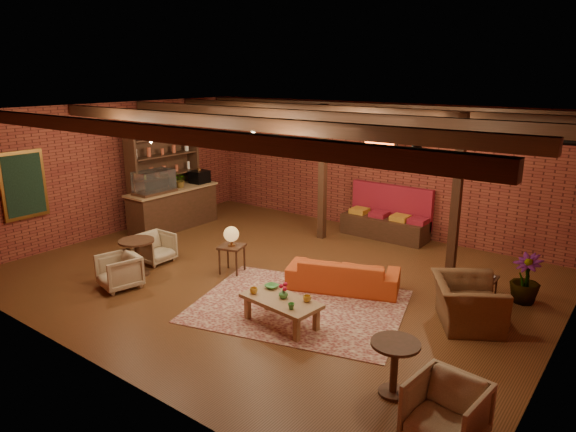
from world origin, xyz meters
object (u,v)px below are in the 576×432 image
Objects in this scene: sofa at (343,274)px; coffee_table at (281,302)px; armchair_a at (155,246)px; armchair_right at (468,295)px; round_table_right at (395,360)px; armchair_b at (119,270)px; plant_tall at (532,229)px; armchair_far at (446,409)px; side_table_book at (485,278)px; side_table_lamp at (231,238)px; round_table_left at (137,251)px.

coffee_table is (-0.07, -1.79, 0.10)m from sofa.
armchair_right is at bearing -80.03° from armchair_a.
round_table_right reaches higher than coffee_table.
coffee_table is 1.97× the size of armchair_a.
plant_tall reaches higher than armchair_b.
coffee_table is 1.74× the size of armchair_far.
side_table_book is at bearing 45.79° from armchair_b.
armchair_a reaches higher than side_table_book.
coffee_table reaches higher than sofa.
side_table_lamp reaches higher than armchair_far.
round_table_right reaches higher than armchair_a.
plant_tall reaches higher than armchair_a.
side_table_lamp is 5.46m from plant_tall.
coffee_table is at bearing 167.30° from armchair_far.
sofa is 4.07m from round_table_left.
round_table_right is 0.93m from armchair_far.
armchair_b is (-3.38, -2.44, 0.05)m from sofa.
side_table_lamp is at bearing 163.11° from armchair_far.
plant_tall reaches higher than side_table_lamp.
armchair_right is 1.60× the size of round_table_right.
armchair_right is 2.90m from armchair_far.
plant_tall is at bearing 98.42° from armchair_far.
sofa is 2.96× the size of armchair_a.
sofa is 2.30m from armchair_right.
side_table_lamp reaches higher than side_table_book.
side_table_lamp is (-2.21, -0.63, 0.44)m from sofa.
side_table_lamp reaches higher than round_table_right.
side_table_lamp is 2.19m from armchair_b.
side_table_lamp is 2.08× the size of side_table_book.
armchair_right is at bearing 7.63° from side_table_lamp.
side_table_lamp is at bearing 66.50° from armchair_right.
coffee_table is 1.41× the size of side_table_lamp.
armchair_right is (2.36, 1.77, 0.11)m from coffee_table.
round_table_left is 0.27× the size of plant_tall.
round_table_left reaches higher than side_table_book.
side_table_lamp reaches higher than sofa.
round_table_left reaches higher than armchair_a.
sofa is 4.40× the size of side_table_book.
armchair_far is at bearing -18.86° from coffee_table.
side_table_lamp is 1.88m from round_table_left.
armchair_b is 5.55m from round_table_right.
side_table_lamp is 1.83m from armchair_a.
plant_tall is (0.54, 1.43, 0.83)m from armchair_right.
armchair_b is (0.54, -1.28, 0.01)m from armchair_a.
armchair_a is at bearing -159.17° from plant_tall.
sofa is 2.49m from side_table_book.
armchair_a is (-3.92, -1.16, 0.05)m from sofa.
armchair_a is 7.11m from armchair_far.
armchair_b is 0.98× the size of round_table_right.
round_table_left reaches higher than round_table_right.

